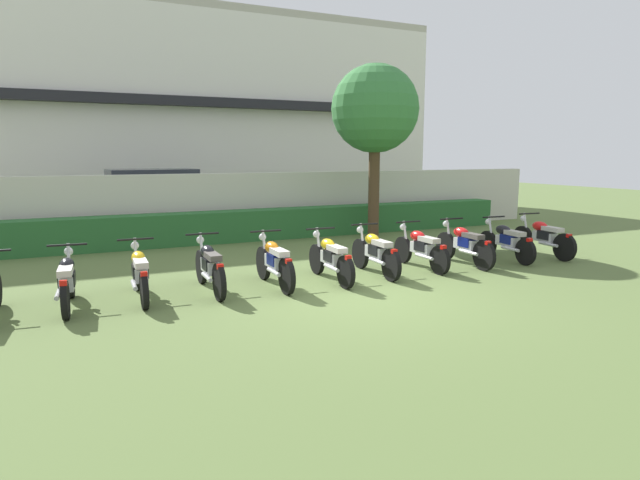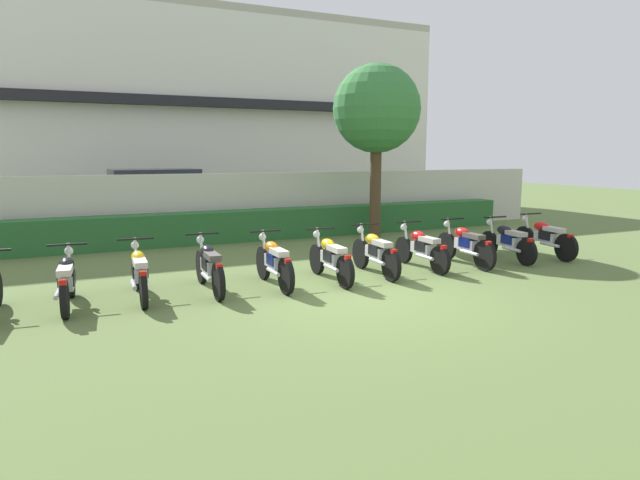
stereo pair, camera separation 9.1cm
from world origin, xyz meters
name	(u,v)px [view 2 (the right image)]	position (x,y,z in m)	size (l,w,h in m)	color
ground	(358,295)	(0.00, 0.00, 0.00)	(60.00, 60.00, 0.00)	#566B38
building	(175,114)	(0.00, 16.76, 4.11)	(22.43, 6.50, 8.23)	white
compound_wall	(238,205)	(0.00, 7.18, 0.92)	(21.31, 0.30, 1.84)	beige
hedge_row	(246,225)	(0.00, 6.48, 0.42)	(17.05, 0.70, 0.84)	#28602D
parked_car	(160,198)	(-1.69, 10.47, 0.94)	(4.60, 2.29, 1.89)	navy
tree_near_inspector	(377,110)	(3.50, 5.40, 3.58)	(2.43, 2.43, 4.83)	#4C3823
motorcycle_in_row_1	(67,280)	(-4.48, 1.26, 0.44)	(0.60, 1.85, 0.94)	black
motorcycle_in_row_2	(139,272)	(-3.40, 1.33, 0.44)	(0.60, 1.90, 0.95)	black
motorcycle_in_row_3	(209,266)	(-2.24, 1.32, 0.45)	(0.60, 1.96, 0.97)	black
motorcycle_in_row_4	(274,262)	(-1.09, 1.19, 0.46)	(0.60, 1.88, 0.97)	black
motorcycle_in_row_5	(330,258)	(0.03, 1.14, 0.45)	(0.60, 1.91, 0.96)	black
motorcycle_in_row_6	(375,252)	(1.07, 1.26, 0.45)	(0.60, 1.92, 0.97)	black
motorcycle_in_row_7	(421,248)	(2.23, 1.34, 0.44)	(0.60, 1.90, 0.95)	black
motorcycle_in_row_8	(465,244)	(3.30, 1.25, 0.45)	(0.60, 1.93, 0.97)	black
motorcycle_in_row_9	(507,241)	(4.54, 1.29, 0.44)	(0.60, 1.87, 0.95)	black
motorcycle_in_row_10	(545,237)	(5.65, 1.26, 0.46)	(0.60, 1.97, 0.97)	black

